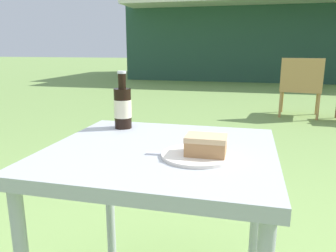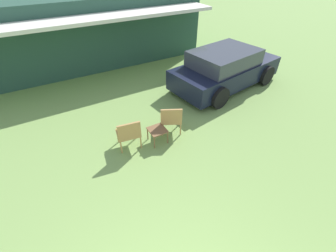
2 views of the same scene
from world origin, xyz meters
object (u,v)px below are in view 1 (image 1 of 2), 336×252
cake_on_plate (202,149)px  cola_bottle_near (123,107)px  wicker_chair_cushioned (301,84)px  patio_table (161,171)px

cake_on_plate → cola_bottle_near: size_ratio=0.93×
wicker_chair_cushioned → cake_on_plate: size_ratio=4.03×
cola_bottle_near → wicker_chair_cushioned: bearing=72.5°
patio_table → cake_on_plate: 0.19m
wicker_chair_cushioned → patio_table: wicker_chair_cushioned is taller
patio_table → cola_bottle_near: 0.36m
patio_table → cola_bottle_near: bearing=133.9°
patio_table → cola_bottle_near: size_ratio=3.19×
cola_bottle_near → cake_on_plate: bearing=-38.5°
cake_on_plate → cola_bottle_near: bearing=141.5°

